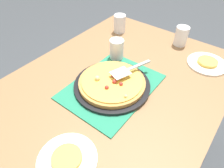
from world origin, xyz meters
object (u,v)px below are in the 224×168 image
at_px(plate_near_left, 207,64).
at_px(served_slice_right, 67,158).
at_px(served_slice_left, 208,62).
at_px(cup_far, 181,36).
at_px(pizza_pan, 112,85).
at_px(pizza_server, 128,70).
at_px(cup_corner, 117,49).
at_px(plate_far_right, 67,160).
at_px(cup_near, 120,24).
at_px(pizza, 112,82).

distance_m(plate_near_left, served_slice_right, 0.91).
distance_m(served_slice_left, cup_far, 0.24).
bearing_deg(served_slice_left, cup_far, -116.10).
relative_size(pizza_pan, served_slice_right, 3.45).
distance_m(cup_far, pizza_server, 0.50).
bearing_deg(cup_corner, served_slice_right, 21.01).
distance_m(plate_far_right, cup_near, 0.98).
bearing_deg(cup_far, pizza_pan, -9.85).
bearing_deg(plate_near_left, plate_far_right, -13.21).
distance_m(pizza_pan, plate_near_left, 0.57).
xyz_separation_m(plate_far_right, served_slice_right, (0.00, 0.00, 0.01)).
xyz_separation_m(plate_far_right, cup_near, (-0.89, -0.41, 0.06)).
bearing_deg(served_slice_left, plate_near_left, 0.00).
height_order(plate_near_left, cup_near, cup_near).
height_order(served_slice_left, pizza_server, pizza_server).
distance_m(pizza_pan, cup_far, 0.59).
height_order(served_slice_left, served_slice_right, same).
bearing_deg(plate_far_right, cup_near, -155.10).
height_order(pizza_pan, cup_corner, cup_corner).
distance_m(pizza_pan, cup_corner, 0.25).
xyz_separation_m(pizza_pan, served_slice_left, (-0.48, 0.31, 0.01)).
xyz_separation_m(pizza, served_slice_left, (-0.48, 0.31, -0.02)).
bearing_deg(plate_near_left, served_slice_right, -13.21).
height_order(cup_far, cup_corner, same).
distance_m(plate_far_right, cup_far, 0.99).
bearing_deg(served_slice_right, cup_corner, -158.99).
bearing_deg(served_slice_right, pizza_server, -171.47).
height_order(pizza, cup_corner, cup_corner).
bearing_deg(cup_corner, pizza_server, 53.40).
xyz_separation_m(plate_near_left, served_slice_right, (0.88, -0.21, 0.01)).
distance_m(cup_near, pizza_server, 0.52).
distance_m(pizza_pan, pizza, 0.02).
height_order(plate_near_left, served_slice_left, served_slice_left).
bearing_deg(cup_far, plate_far_right, 0.37).
xyz_separation_m(pizza, pizza_server, (-0.09, 0.03, 0.04)).
bearing_deg(plate_near_left, cup_near, -90.42).
height_order(pizza_pan, cup_near, cup_near).
xyz_separation_m(pizza, plate_far_right, (0.41, 0.11, -0.03)).
distance_m(cup_near, cup_far, 0.42).
relative_size(plate_far_right, cup_far, 1.83).
relative_size(plate_near_left, served_slice_right, 2.00).
bearing_deg(served_slice_right, plate_far_right, 0.00).
xyz_separation_m(pizza, served_slice_right, (0.41, 0.11, -0.02)).
bearing_deg(pizza_server, pizza, -19.54).
xyz_separation_m(cup_near, cup_corner, (0.27, 0.17, 0.00)).
bearing_deg(cup_far, served_slice_left, 63.90).
height_order(plate_far_right, served_slice_left, served_slice_left).
bearing_deg(pizza, served_slice_left, 146.64).
xyz_separation_m(plate_near_left, cup_far, (-0.10, -0.21, 0.06)).
relative_size(pizza, cup_near, 2.75).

